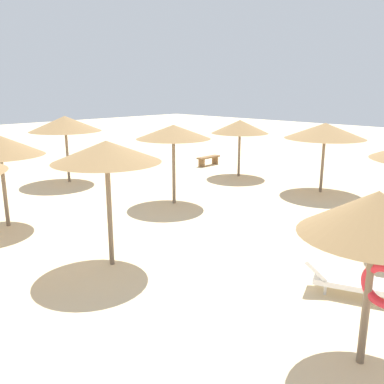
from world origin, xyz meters
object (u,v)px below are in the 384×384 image
(parasol_2, at_px, (377,216))
(parasol_4, at_px, (173,132))
(parasol_8, at_px, (106,152))
(bench_0, at_px, (208,159))
(lounger_2, at_px, (351,280))
(parasol_5, at_px, (325,131))
(parasol_9, at_px, (65,124))
(parasol_7, at_px, (240,127))

(parasol_2, bearing_deg, parasol_4, 154.45)
(parasol_8, relative_size, bench_0, 1.99)
(parasol_2, xyz_separation_m, parasol_4, (-8.73, 4.17, 0.21))
(parasol_4, height_order, parasol_8, parasol_8)
(parasol_2, distance_m, parasol_8, 5.88)
(parasol_2, xyz_separation_m, lounger_2, (-1.08, 1.99, -2.08))
(parasol_8, bearing_deg, parasol_4, 121.28)
(bench_0, bearing_deg, parasol_8, -57.74)
(parasol_5, xyz_separation_m, lounger_2, (4.62, -7.51, -2.16))
(parasol_2, distance_m, parasol_9, 15.02)
(parasol_8, bearing_deg, parasol_5, 89.20)
(parasol_4, relative_size, parasol_7, 1.07)
(parasol_9, bearing_deg, parasol_4, 8.83)
(parasol_4, xyz_separation_m, parasol_7, (-1.27, 5.40, -0.25))
(parasol_5, distance_m, parasol_8, 10.08)
(parasol_2, xyz_separation_m, parasol_9, (-14.66, 3.25, 0.20))
(parasol_7, relative_size, lounger_2, 1.35)
(parasol_9, relative_size, bench_0, 2.07)
(parasol_4, bearing_deg, parasol_5, 60.42)
(parasol_5, bearing_deg, parasol_9, -145.10)
(parasol_4, distance_m, parasol_5, 6.13)
(parasol_7, bearing_deg, parasol_4, -76.78)
(parasol_5, relative_size, parasol_7, 1.18)
(parasol_9, xyz_separation_m, bench_0, (1.74, 7.39, -2.25))
(parasol_4, distance_m, parasol_9, 6.01)
(parasol_2, relative_size, parasol_4, 0.96)
(parasol_4, xyz_separation_m, bench_0, (-4.19, 6.46, -2.26))
(parasol_7, relative_size, bench_0, 1.78)
(parasol_5, height_order, bench_0, parasol_5)
(parasol_5, xyz_separation_m, parasol_7, (-4.29, 0.07, -0.12))
(parasol_9, distance_m, bench_0, 7.91)
(parasol_9, height_order, lounger_2, parasol_9)
(parasol_4, relative_size, bench_0, 1.91)
(lounger_2, bearing_deg, parasol_7, 139.63)
(parasol_8, xyz_separation_m, lounger_2, (4.76, 2.57, -2.41))
(parasol_2, distance_m, parasol_5, 11.08)
(lounger_2, bearing_deg, bench_0, 143.87)
(bench_0, bearing_deg, parasol_5, -8.94)
(parasol_7, relative_size, parasol_9, 0.86)
(parasol_5, height_order, lounger_2, parasol_5)
(parasol_5, relative_size, bench_0, 2.10)
(parasol_4, xyz_separation_m, parasol_9, (-5.93, -0.92, -0.01))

